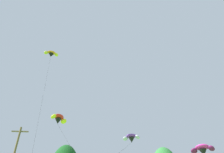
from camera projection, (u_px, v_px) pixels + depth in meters
The scene contains 4 objects.
parafoil_kite_high_purple at pixel (131, 138), 29.38m from camera, with size 11.01×12.92×11.08m.
parafoil_kite_mid_red_yellow at pixel (59, 119), 26.31m from camera, with size 7.72×9.35×12.08m.
parafoil_kite_far_magenta at pixel (203, 150), 30.03m from camera, with size 10.47×17.78×10.63m.
parafoil_kite_low_orange at pixel (51, 54), 34.08m from camera, with size 4.46×10.26×23.90m.
Camera 1 is at (-2.27, 6.71, 2.17)m, focal length 33.38 mm.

